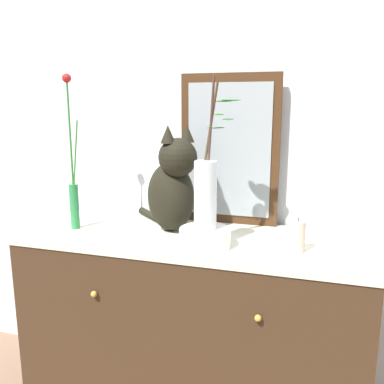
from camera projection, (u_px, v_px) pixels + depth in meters
The scene contains 8 objects.
wall_back at pixel (213, 112), 1.86m from camera, with size 4.40×0.08×2.60m, color silver.
sideboard at pixel (192, 327), 1.74m from camera, with size 1.39×0.52×0.81m.
mirror_leaning at pixel (229, 150), 1.78m from camera, with size 0.43×0.03×0.65m.
cat_sitting at pixel (172, 187), 1.69m from camera, with size 0.38×0.36×0.44m.
vase_slim_green at pixel (73, 184), 1.72m from camera, with size 0.06×0.04×0.64m.
bowl_porcelain at pixel (205, 237), 1.53m from camera, with size 0.19×0.19×0.07m, color white.
vase_glass_clear at pixel (206, 190), 1.49m from camera, with size 0.16×0.16×0.55m.
candle_pillar at pixel (298, 236), 1.47m from camera, with size 0.05×0.05×0.13m.
Camera 1 is at (0.46, -1.52, 1.33)m, focal length 38.43 mm.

